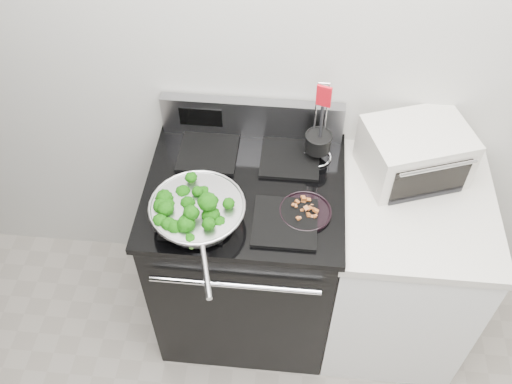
# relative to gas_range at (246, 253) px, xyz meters

# --- Properties ---
(back_wall) EXTENTS (4.00, 0.02, 2.70)m
(back_wall) POSITION_rel_gas_range_xyz_m (0.30, 0.34, 0.86)
(back_wall) COLOR #B4B2AB
(back_wall) RESTS_ON ground
(gas_range) EXTENTS (0.79, 0.69, 1.13)m
(gas_range) POSITION_rel_gas_range_xyz_m (0.00, 0.00, 0.00)
(gas_range) COLOR black
(gas_range) RESTS_ON floor
(counter) EXTENTS (0.62, 0.68, 0.92)m
(counter) POSITION_rel_gas_range_xyz_m (0.68, -0.00, -0.03)
(counter) COLOR white
(counter) RESTS_ON floor
(skillet) EXTENTS (0.36, 0.56, 0.08)m
(skillet) POSITION_rel_gas_range_xyz_m (-0.15, -0.19, 0.52)
(skillet) COLOR silver
(skillet) RESTS_ON gas_range
(broccoli_pile) EXTENTS (0.28, 0.28, 0.10)m
(broccoli_pile) POSITION_rel_gas_range_xyz_m (-0.15, -0.19, 0.54)
(broccoli_pile) COLOR black
(broccoli_pile) RESTS_ON skillet
(bacon_plate) EXTENTS (0.20, 0.20, 0.04)m
(bacon_plate) POSITION_rel_gas_range_xyz_m (0.24, -0.11, 0.48)
(bacon_plate) COLOR black
(bacon_plate) RESTS_ON gas_range
(utensil_holder) EXTENTS (0.12, 0.12, 0.38)m
(utensil_holder) POSITION_rel_gas_range_xyz_m (0.28, 0.18, 0.53)
(utensil_holder) COLOR silver
(utensil_holder) RESTS_ON gas_range
(toaster_oven) EXTENTS (0.46, 0.41, 0.22)m
(toaster_oven) POSITION_rel_gas_range_xyz_m (0.66, 0.17, 0.54)
(toaster_oven) COLOR beige
(toaster_oven) RESTS_ON counter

